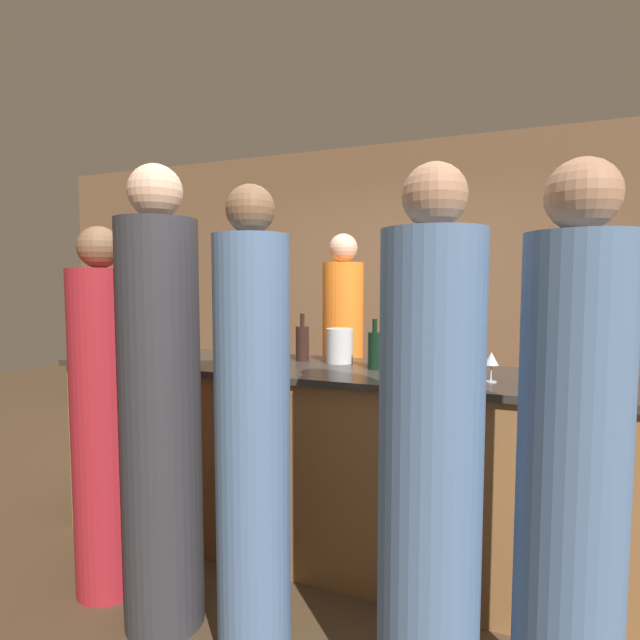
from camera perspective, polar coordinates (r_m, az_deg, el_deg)
ground_plane at (r=3.13m, az=0.34°, el=-24.72°), size 14.00×14.00×0.00m
back_wall at (r=4.73m, az=9.69°, el=2.81°), size 8.00×0.06×2.80m
bar_counter at (r=2.91m, az=0.34°, el=-15.58°), size 3.13×0.76×1.05m
bartender at (r=3.54m, az=2.62°, el=-6.07°), size 0.29×0.29×1.86m
guest_0 at (r=2.08m, az=-7.69°, el=-13.17°), size 0.30×0.30×1.90m
guest_1 at (r=1.83m, az=26.80°, el=-16.24°), size 0.33×0.33×1.89m
guest_2 at (r=1.81m, az=12.46°, el=-15.98°), size 0.35×0.35×1.91m
guest_3 at (r=2.68m, az=-23.38°, el=-10.78°), size 0.31×0.31×1.78m
guest_4 at (r=2.31m, az=-17.75°, el=-10.20°), size 0.34×0.34×2.01m
wine_bottle_0 at (r=2.97m, az=-2.03°, el=-2.59°), size 0.08×0.08×0.28m
wine_bottle_1 at (r=2.69m, az=6.26°, el=-3.39°), size 0.08×0.08×0.27m
ice_bucket at (r=2.89m, az=2.25°, el=-2.95°), size 0.15×0.15×0.20m
wine_glass_0 at (r=2.46m, az=18.99°, el=-4.33°), size 0.07×0.07×0.14m
wine_glass_1 at (r=3.19m, az=-17.78°, el=-1.89°), size 0.07×0.07×0.18m
wine_glass_2 at (r=2.70m, az=-9.23°, el=-3.13°), size 0.07×0.07×0.16m
wine_glass_3 at (r=2.79m, az=-11.10°, el=-2.76°), size 0.07×0.07×0.16m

